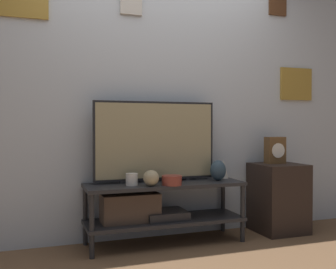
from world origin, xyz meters
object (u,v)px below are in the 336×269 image
at_px(vase_urn_stoneware, 218,170).
at_px(vase_wide_bowl, 172,180).
at_px(mantel_clock, 275,150).
at_px(television, 155,141).
at_px(vase_round_glass, 151,178).
at_px(vase_slim_bronze, 224,169).
at_px(candle_jar, 132,179).

bearing_deg(vase_urn_stoneware, vase_wide_bowl, -166.54).
height_order(vase_wide_bowl, mantel_clock, mantel_clock).
bearing_deg(television, vase_round_glass, -116.10).
bearing_deg(mantel_clock, vase_round_glass, -172.42).
bearing_deg(vase_wide_bowl, vase_urn_stoneware, 13.46).
bearing_deg(television, vase_slim_bronze, 0.54).
bearing_deg(vase_wide_bowl, television, 105.88).
relative_size(vase_round_glass, vase_wide_bowl, 0.79).
bearing_deg(candle_jar, television, 27.94).
bearing_deg(television, candle_jar, -152.06).
xyz_separation_m(vase_round_glass, vase_wide_bowl, (0.18, -0.01, -0.03)).
bearing_deg(vase_urn_stoneware, vase_slim_bronze, 45.85).
bearing_deg(vase_urn_stoneware, candle_jar, -178.97).
relative_size(vase_wide_bowl, mantel_clock, 0.65).
bearing_deg(vase_wide_bowl, mantel_clock, 9.23).
height_order(vase_round_glass, mantel_clock, mantel_clock).
bearing_deg(vase_slim_bronze, vase_wide_bowl, -158.36).
xyz_separation_m(vase_urn_stoneware, mantel_clock, (0.65, 0.07, 0.16)).
bearing_deg(vase_urn_stoneware, vase_round_glass, -170.88).
distance_m(television, vase_slim_bronze, 0.73).
distance_m(vase_urn_stoneware, vase_slim_bronze, 0.17).
height_order(vase_urn_stoneware, mantel_clock, mantel_clock).
relative_size(television, vase_urn_stoneware, 5.98).
relative_size(vase_round_glass, vase_urn_stoneware, 0.72).
bearing_deg(mantel_clock, vase_wide_bowl, -170.77).
xyz_separation_m(vase_wide_bowl, vase_slim_bronze, (0.61, 0.24, 0.05)).
bearing_deg(vase_slim_bronze, television, -179.46).
bearing_deg(vase_slim_bronze, vase_round_glass, -163.59).
xyz_separation_m(vase_wide_bowl, mantel_clock, (1.14, 0.18, 0.22)).
height_order(television, mantel_clock, television).
bearing_deg(vase_slim_bronze, candle_jar, -171.45).
height_order(vase_round_glass, vase_wide_bowl, vase_round_glass).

